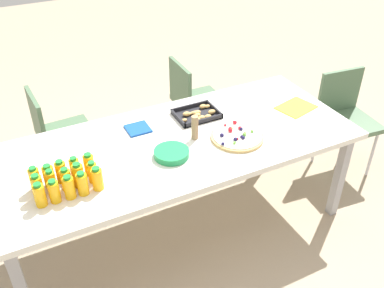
{
  "coord_description": "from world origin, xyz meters",
  "views": [
    {
      "loc": [
        -0.93,
        -2.06,
        2.27
      ],
      "look_at": [
        0.06,
        -0.1,
        0.75
      ],
      "focal_mm": 40.47,
      "sensor_mm": 36.0,
      "label": 1
    }
  ],
  "objects_px": {
    "juice_bottle_2": "(69,188)",
    "juice_bottle_10": "(35,179)",
    "juice_bottle_9": "(93,172)",
    "snack_tray": "(197,114)",
    "juice_bottle_7": "(66,180)",
    "juice_bottle_6": "(51,182)",
    "juice_bottle_5": "(37,187)",
    "juice_bottle_1": "(54,192)",
    "party_table": "(176,148)",
    "juice_bottle_4": "(97,179)",
    "cardboard_tube": "(195,128)",
    "juice_bottle_11": "(49,176)",
    "chair_far_left": "(57,131)",
    "juice_bottle_0": "(40,195)",
    "juice_bottle_3": "(82,184)",
    "fruit_pizza": "(237,136)",
    "chair_far_right": "(193,98)",
    "juice_bottle_13": "(75,168)",
    "juice_bottle_8": "(78,175)",
    "chair_end": "(345,114)",
    "juice_bottle_12": "(61,172)",
    "juice_bottle_14": "(89,165)",
    "napkin_stack": "(138,129)",
    "paper_folder": "(296,107)"
  },
  "relations": [
    {
      "from": "juice_bottle_12",
      "to": "juice_bottle_14",
      "type": "xyz_separation_m",
      "value": [
        0.15,
        -0.01,
        0.0
      ]
    },
    {
      "from": "juice_bottle_2",
      "to": "chair_far_right",
      "type": "bearing_deg",
      "value": 40.22
    },
    {
      "from": "juice_bottle_0",
      "to": "juice_bottle_10",
      "type": "bearing_deg",
      "value": 89.04
    },
    {
      "from": "juice_bottle_5",
      "to": "snack_tray",
      "type": "bearing_deg",
      "value": 17.76
    },
    {
      "from": "chair_far_left",
      "to": "snack_tray",
      "type": "bearing_deg",
      "value": 51.06
    },
    {
      "from": "chair_far_right",
      "to": "juice_bottle_3",
      "type": "height_order",
      "value": "juice_bottle_3"
    },
    {
      "from": "juice_bottle_5",
      "to": "snack_tray",
      "type": "distance_m",
      "value": 1.19
    },
    {
      "from": "cardboard_tube",
      "to": "paper_folder",
      "type": "height_order",
      "value": "cardboard_tube"
    },
    {
      "from": "snack_tray",
      "to": "juice_bottle_0",
      "type": "bearing_deg",
      "value": -159.08
    },
    {
      "from": "juice_bottle_8",
      "to": "juice_bottle_12",
      "type": "distance_m",
      "value": 0.11
    },
    {
      "from": "juice_bottle_4",
      "to": "juice_bottle_9",
      "type": "height_order",
      "value": "juice_bottle_4"
    },
    {
      "from": "fruit_pizza",
      "to": "cardboard_tube",
      "type": "xyz_separation_m",
      "value": [
        -0.24,
        0.12,
        0.07
      ]
    },
    {
      "from": "juice_bottle_9",
      "to": "juice_bottle_13",
      "type": "distance_m",
      "value": 0.11
    },
    {
      "from": "juice_bottle_0",
      "to": "juice_bottle_3",
      "type": "distance_m",
      "value": 0.22
    },
    {
      "from": "party_table",
      "to": "snack_tray",
      "type": "xyz_separation_m",
      "value": [
        0.26,
        0.21,
        0.07
      ]
    },
    {
      "from": "juice_bottle_1",
      "to": "juice_bottle_8",
      "type": "bearing_deg",
      "value": 24.86
    },
    {
      "from": "juice_bottle_3",
      "to": "juice_bottle_11",
      "type": "bearing_deg",
      "value": 134.26
    },
    {
      "from": "juice_bottle_3",
      "to": "juice_bottle_13",
      "type": "relative_size",
      "value": 1.06
    },
    {
      "from": "snack_tray",
      "to": "chair_far_left",
      "type": "bearing_deg",
      "value": 144.19
    },
    {
      "from": "juice_bottle_10",
      "to": "cardboard_tube",
      "type": "height_order",
      "value": "cardboard_tube"
    },
    {
      "from": "juice_bottle_0",
      "to": "juice_bottle_4",
      "type": "distance_m",
      "value": 0.3
    },
    {
      "from": "juice_bottle_0",
      "to": "juice_bottle_6",
      "type": "distance_m",
      "value": 0.1
    },
    {
      "from": "juice_bottle_1",
      "to": "juice_bottle_6",
      "type": "distance_m",
      "value": 0.08
    },
    {
      "from": "snack_tray",
      "to": "juice_bottle_7",
      "type": "bearing_deg",
      "value": -159.57
    },
    {
      "from": "juice_bottle_10",
      "to": "juice_bottle_11",
      "type": "height_order",
      "value": "juice_bottle_10"
    },
    {
      "from": "fruit_pizza",
      "to": "cardboard_tube",
      "type": "bearing_deg",
      "value": 153.98
    },
    {
      "from": "juice_bottle_8",
      "to": "fruit_pizza",
      "type": "bearing_deg",
      "value": 0.7
    },
    {
      "from": "juice_bottle_7",
      "to": "juice_bottle_6",
      "type": "bearing_deg",
      "value": 174.97
    },
    {
      "from": "juice_bottle_7",
      "to": "juice_bottle_13",
      "type": "height_order",
      "value": "juice_bottle_7"
    },
    {
      "from": "juice_bottle_5",
      "to": "paper_folder",
      "type": "height_order",
      "value": "juice_bottle_5"
    },
    {
      "from": "chair_end",
      "to": "juice_bottle_12",
      "type": "distance_m",
      "value": 2.27
    },
    {
      "from": "juice_bottle_5",
      "to": "juice_bottle_6",
      "type": "relative_size",
      "value": 0.98
    },
    {
      "from": "juice_bottle_11",
      "to": "napkin_stack",
      "type": "height_order",
      "value": "juice_bottle_11"
    },
    {
      "from": "juice_bottle_5",
      "to": "fruit_pizza",
      "type": "bearing_deg",
      "value": 0.3
    },
    {
      "from": "juice_bottle_2",
      "to": "juice_bottle_10",
      "type": "relative_size",
      "value": 0.98
    },
    {
      "from": "chair_far_right",
      "to": "juice_bottle_10",
      "type": "height_order",
      "value": "juice_bottle_10"
    },
    {
      "from": "juice_bottle_9",
      "to": "juice_bottle_11",
      "type": "bearing_deg",
      "value": 162.08
    },
    {
      "from": "juice_bottle_13",
      "to": "snack_tray",
      "type": "distance_m",
      "value": 0.96
    },
    {
      "from": "juice_bottle_0",
      "to": "juice_bottle_8",
      "type": "distance_m",
      "value": 0.23
    },
    {
      "from": "party_table",
      "to": "cardboard_tube",
      "type": "height_order",
      "value": "cardboard_tube"
    },
    {
      "from": "chair_far_right",
      "to": "juice_bottle_5",
      "type": "xyz_separation_m",
      "value": [
        -1.41,
        -0.99,
        0.3
      ]
    },
    {
      "from": "party_table",
      "to": "juice_bottle_4",
      "type": "height_order",
      "value": "juice_bottle_4"
    },
    {
      "from": "juice_bottle_9",
      "to": "snack_tray",
      "type": "bearing_deg",
      "value": 23.57
    },
    {
      "from": "juice_bottle_2",
      "to": "juice_bottle_4",
      "type": "relative_size",
      "value": 1.0
    },
    {
      "from": "chair_far_left",
      "to": "juice_bottle_10",
      "type": "distance_m",
      "value": 1.0
    },
    {
      "from": "juice_bottle_3",
      "to": "juice_bottle_13",
      "type": "distance_m",
      "value": 0.16
    },
    {
      "from": "juice_bottle_13",
      "to": "juice_bottle_5",
      "type": "bearing_deg",
      "value": -160.08
    },
    {
      "from": "juice_bottle_1",
      "to": "juice_bottle_14",
      "type": "height_order",
      "value": "juice_bottle_14"
    },
    {
      "from": "juice_bottle_7",
      "to": "juice_bottle_11",
      "type": "xyz_separation_m",
      "value": [
        -0.08,
        0.07,
        -0.0
      ]
    },
    {
      "from": "juice_bottle_4",
      "to": "juice_bottle_8",
      "type": "xyz_separation_m",
      "value": [
        -0.08,
        0.07,
        0.0
      ]
    }
  ]
}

